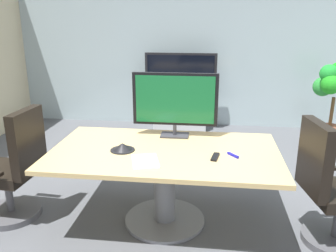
{
  "coord_description": "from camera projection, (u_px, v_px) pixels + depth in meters",
  "views": [
    {
      "loc": [
        0.45,
        -2.92,
        1.88
      ],
      "look_at": [
        0.06,
        0.26,
        0.88
      ],
      "focal_mm": 37.47,
      "sensor_mm": 36.0,
      "label": 1
    }
  ],
  "objects": [
    {
      "name": "remote_control",
      "position": [
        215.0,
        157.0,
        2.98
      ],
      "size": [
        0.08,
        0.18,
        0.02
      ],
      "primitive_type": "cube",
      "rotation": [
        0.0,
        0.0,
        -0.18
      ],
      "color": "black",
      "rests_on": "conference_table"
    },
    {
      "name": "whiteboard_marker",
      "position": [
        233.0,
        155.0,
        3.02
      ],
      "size": [
        0.1,
        0.11,
        0.02
      ],
      "primitive_type": "cube",
      "rotation": [
        0.0,
        0.0,
        -0.9
      ],
      "color": "#1919A5",
      "rests_on": "conference_table"
    },
    {
      "name": "conference_phone",
      "position": [
        122.0,
        147.0,
        3.14
      ],
      "size": [
        0.22,
        0.22,
        0.07
      ],
      "color": "black",
      "rests_on": "conference_table"
    },
    {
      "name": "wall_back_glass_partition",
      "position": [
        186.0,
        50.0,
        6.11
      ],
      "size": [
        6.04,
        0.1,
        2.64
      ],
      "primitive_type": "cube",
      "color": "#9EB2B7",
      "rests_on": "ground"
    },
    {
      "name": "ground_plane",
      "position": [
        159.0,
        221.0,
        3.38
      ],
      "size": [
        7.6,
        7.6,
        0.0
      ],
      "primitive_type": "plane",
      "color": "#515459"
    },
    {
      "name": "potted_plant",
      "position": [
        333.0,
        94.0,
        5.16
      ],
      "size": [
        0.57,
        0.62,
        1.24
      ],
      "color": "brown",
      "rests_on": "ground"
    },
    {
      "name": "paper_notepad",
      "position": [
        145.0,
        161.0,
        2.91
      ],
      "size": [
        0.28,
        0.35,
        0.01
      ],
      "primitive_type": "cube",
      "rotation": [
        0.0,
        0.0,
        0.27
      ],
      "color": "white",
      "rests_on": "conference_table"
    },
    {
      "name": "office_chair_left",
      "position": [
        15.0,
        174.0,
        3.31
      ],
      "size": [
        0.61,
        0.59,
        1.09
      ],
      "rotation": [
        0.0,
        0.0,
        -1.63
      ],
      "color": "#4C4C51",
      "rests_on": "ground"
    },
    {
      "name": "tv_monitor",
      "position": [
        175.0,
        101.0,
        3.43
      ],
      "size": [
        0.84,
        0.18,
        0.64
      ],
      "color": "#333338",
      "rests_on": "conference_table"
    },
    {
      "name": "conference_table",
      "position": [
        165.0,
        168.0,
        3.21
      ],
      "size": [
        2.05,
        1.16,
        0.73
      ],
      "color": "tan",
      "rests_on": "ground"
    },
    {
      "name": "wall_display_unit",
      "position": [
        180.0,
        104.0,
        6.04
      ],
      "size": [
        1.2,
        0.36,
        1.31
      ],
      "color": "#B7BABC",
      "rests_on": "ground"
    },
    {
      "name": "office_chair_right",
      "position": [
        330.0,
        195.0,
        2.92
      ],
      "size": [
        0.63,
        0.61,
        1.09
      ],
      "rotation": [
        0.0,
        0.0,
        1.74
      ],
      "color": "#4C4C51",
      "rests_on": "ground"
    }
  ]
}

